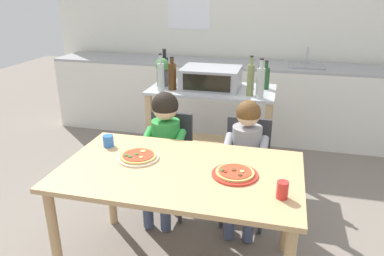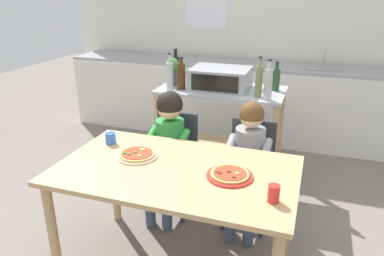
{
  "view_description": "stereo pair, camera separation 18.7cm",
  "coord_description": "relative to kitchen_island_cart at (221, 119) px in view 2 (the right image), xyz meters",
  "views": [
    {
      "loc": [
        0.56,
        -1.9,
        1.78
      ],
      "look_at": [
        0.0,
        0.3,
        0.9
      ],
      "focal_mm": 34.6,
      "sensor_mm": 36.0,
      "label": 1
    },
    {
      "loc": [
        0.74,
        -1.85,
        1.78
      ],
      "look_at": [
        0.0,
        0.3,
        0.9
      ],
      "focal_mm": 34.6,
      "sensor_mm": 36.0,
      "label": 2
    }
  ],
  "objects": [
    {
      "name": "dining_chair_right",
      "position": [
        0.4,
        -0.62,
        -0.12
      ],
      "size": [
        0.36,
        0.36,
        0.81
      ],
      "color": "#333338",
      "rests_on": "ground"
    },
    {
      "name": "potted_herb_plant",
      "position": [
        -0.47,
        -0.02,
        0.43
      ],
      "size": [
        0.13,
        0.13,
        0.26
      ],
      "color": "#4C4C51",
      "rests_on": "kitchen_island_cart"
    },
    {
      "name": "bottle_clear_vinegar",
      "position": [
        0.44,
        -0.22,
        0.43
      ],
      "size": [
        0.07,
        0.07,
        0.33
      ],
      "color": "#ADB7B2",
      "rests_on": "kitchen_island_cart"
    },
    {
      "name": "pizza_plate_cream",
      "position": [
        -0.22,
        -1.27,
        0.16
      ],
      "size": [
        0.26,
        0.26,
        0.03
      ],
      "color": "beige",
      "rests_on": "dining_table"
    },
    {
      "name": "bottle_dark_olive_oil",
      "position": [
        -0.42,
        -0.21,
        0.43
      ],
      "size": [
        0.06,
        0.06,
        0.34
      ],
      "color": "#ADB7B2",
      "rests_on": "kitchen_island_cart"
    },
    {
      "name": "dining_chair_left",
      "position": [
        -0.22,
        -0.64,
        -0.12
      ],
      "size": [
        0.36,
        0.36,
        0.81
      ],
      "color": "#333338",
      "rests_on": "ground"
    },
    {
      "name": "drinking_cup_blue",
      "position": [
        -0.49,
        -1.13,
        0.19
      ],
      "size": [
        0.07,
        0.07,
        0.08
      ],
      "primitive_type": "cylinder",
      "color": "blue",
      "rests_on": "dining_table"
    },
    {
      "name": "back_wall_tiled",
      "position": [
        0.07,
        1.58,
        0.75
      ],
      "size": [
        5.09,
        0.14,
        2.7
      ],
      "color": "white",
      "rests_on": "ground"
    },
    {
      "name": "ground_plane",
      "position": [
        0.07,
        -0.2,
        -0.6
      ],
      "size": [
        11.41,
        11.41,
        0.0
      ],
      "primitive_type": "plane",
      "color": "slate"
    },
    {
      "name": "kitchen_island_cart",
      "position": [
        0.0,
        0.0,
        0.0
      ],
      "size": [
        1.14,
        0.59,
        0.89
      ],
      "color": "#B7BABF",
      "rests_on": "ground"
    },
    {
      "name": "bottle_brown_beer",
      "position": [
        0.36,
        -0.16,
        0.44
      ],
      "size": [
        0.06,
        0.06,
        0.34
      ],
      "color": "olive",
      "rests_on": "kitchen_island_cart"
    },
    {
      "name": "kitchen_counter",
      "position": [
        0.07,
        1.17,
        -0.15
      ],
      "size": [
        4.58,
        0.6,
        1.11
      ],
      "color": "silver",
      "rests_on": "ground"
    },
    {
      "name": "dining_table",
      "position": [
        0.07,
        -1.34,
        0.05
      ],
      "size": [
        1.44,
        0.85,
        0.75
      ],
      "color": "tan",
      "rests_on": "ground"
    },
    {
      "name": "bottle_tall_green_wine",
      "position": [
        0.47,
        0.11,
        0.4
      ],
      "size": [
        0.07,
        0.07,
        0.26
      ],
      "color": "#1E4723",
      "rests_on": "kitchen_island_cart"
    },
    {
      "name": "drinking_cup_red",
      "position": [
        0.67,
        -1.52,
        0.19
      ],
      "size": [
        0.06,
        0.06,
        0.09
      ],
      "primitive_type": "cylinder",
      "color": "red",
      "rests_on": "dining_table"
    },
    {
      "name": "pizza_plate_red_rimmed",
      "position": [
        0.4,
        -1.33,
        0.16
      ],
      "size": [
        0.27,
        0.27,
        0.03
      ],
      "color": "red",
      "rests_on": "dining_table"
    },
    {
      "name": "child_in_grey_shirt",
      "position": [
        0.4,
        -0.75,
        0.03
      ],
      "size": [
        0.32,
        0.42,
        0.99
      ],
      "color": "#424C6B",
      "rests_on": "ground"
    },
    {
      "name": "bottle_squat_spirits",
      "position": [
        -0.5,
        0.15,
        0.42
      ],
      "size": [
        0.07,
        0.07,
        0.31
      ],
      "color": "black",
      "rests_on": "kitchen_island_cart"
    },
    {
      "name": "bottle_slim_sauce",
      "position": [
        -0.34,
        -0.13,
        0.42
      ],
      "size": [
        0.08,
        0.08,
        0.3
      ],
      "color": "#4C2D14",
      "rests_on": "kitchen_island_cart"
    },
    {
      "name": "child_in_green_shirt",
      "position": [
        -0.22,
        -0.76,
        0.07
      ],
      "size": [
        0.32,
        0.42,
        1.01
      ],
      "color": "#424C6B",
      "rests_on": "ground"
    },
    {
      "name": "toaster_oven",
      "position": [
        -0.02,
        0.01,
        0.39
      ],
      "size": [
        0.52,
        0.41,
        0.19
      ],
      "color": "#999BA0",
      "rests_on": "kitchen_island_cart"
    }
  ]
}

